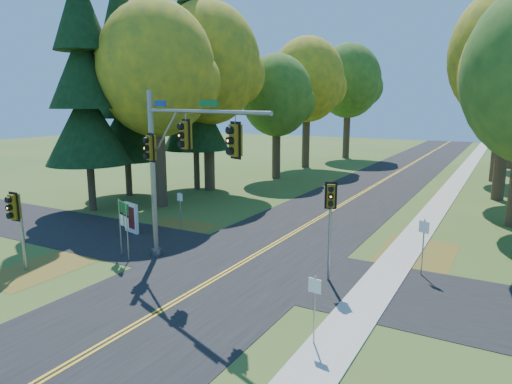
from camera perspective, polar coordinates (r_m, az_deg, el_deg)
The scene contains 26 objects.
ground at distance 19.89m, azimuth -4.65°, elevation -10.51°, with size 160.00×160.00×0.00m, color #30561E.
road_main at distance 19.89m, azimuth -4.65°, elevation -10.48°, with size 8.00×160.00×0.02m, color black.
road_cross at distance 21.46m, azimuth -1.64°, elevation -8.80°, with size 60.00×6.00×0.02m, color black.
centerline_left at distance 19.93m, azimuth -4.89°, elevation -10.39°, with size 0.10×160.00×0.01m, color gold.
centerline_right at distance 19.83m, azimuth -4.40°, elevation -10.50°, with size 0.10×160.00×0.01m, color gold.
sidewalk_east at distance 17.46m, azimuth 13.04°, elevation -13.86°, with size 1.60×160.00×0.06m, color #9E998E.
leaf_patch_w_near at distance 26.67m, azimuth -11.50°, elevation -5.03°, with size 4.00×6.00×0.00m, color brown.
leaf_patch_e at distance 22.80m, azimuth 18.82°, elevation -8.21°, with size 3.50×8.00×0.00m, color brown.
leaf_patch_w_far at distance 22.91m, azimuth -25.05°, elevation -8.58°, with size 3.00×5.00×0.00m, color brown.
tree_w_a at distance 32.82m, azimuth -12.18°, elevation 14.65°, with size 8.00×8.00×14.15m.
tree_w_b at distance 38.68m, azimuth -5.91°, elevation 15.57°, with size 8.60×8.60×15.38m.
tree_w_c at distance 44.49m, azimuth 2.72°, elevation 11.90°, with size 6.80×6.80×11.91m.
tree_w_d at distance 52.71m, azimuth 6.53°, elevation 13.71°, with size 8.20×8.20×14.56m.
tree_e_d at distance 48.19m, azimuth 28.49°, elevation 10.89°, with size 7.00×7.00×12.32m.
tree_w_e at distance 62.51m, azimuth 11.58°, elevation 13.41°, with size 8.40×8.40×14.97m.
pine_a at distance 32.82m, azimuth -20.74°, elevation 13.67°, with size 5.60×5.60×19.48m.
pine_b at distance 37.27m, azimuth -16.18°, elevation 11.98°, with size 5.60×5.60×17.31m.
pine_c at distance 39.15m, azimuth -7.72°, elevation 14.49°, with size 5.60×5.60×20.56m.
traffic_mast at distance 19.95m, azimuth -10.24°, elevation 4.45°, with size 8.13×3.40×7.87m.
east_signal_pole at distance 18.61m, azimuth 9.30°, elevation -1.81°, with size 0.47×0.56×4.22m.
ped_signal_pole at distance 22.22m, azimuth -27.87°, elevation -2.31°, with size 0.56×0.65×3.57m.
route_sign_cluster at distance 22.32m, azimuth -16.23°, elevation -3.13°, with size 1.22×0.59×2.83m.
info_kiosk at distance 26.97m, azimuth -15.34°, elevation -3.15°, with size 1.25×0.51×1.73m.
reg_sign_e_north at distance 20.73m, azimuth 20.20°, elevation -5.31°, with size 0.45×0.22×2.48m.
reg_sign_e_south at distance 14.24m, azimuth 7.33°, elevation -13.00°, with size 0.42×0.09×2.21m.
reg_sign_w at distance 27.01m, azimuth -9.46°, elevation -1.46°, with size 0.42×0.09×2.21m.
Camera 1 is at (10.40, -15.30, 7.31)m, focal length 32.00 mm.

